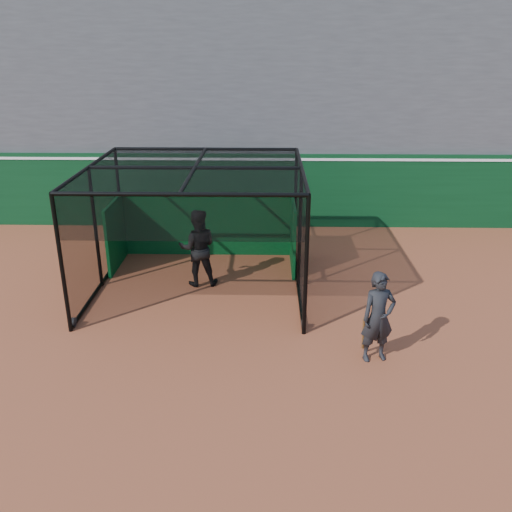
{
  "coord_description": "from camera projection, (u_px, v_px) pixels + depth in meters",
  "views": [
    {
      "loc": [
        1.11,
        -9.55,
        6.01
      ],
      "look_at": [
        0.87,
        2.0,
        1.4
      ],
      "focal_mm": 38.0,
      "sensor_mm": 36.0,
      "label": 1
    }
  ],
  "objects": [
    {
      "name": "ground",
      "position": [
        212.0,
        355.0,
        11.12
      ],
      "size": [
        120.0,
        120.0,
        0.0
      ],
      "primitive_type": "plane",
      "color": "brown",
      "rests_on": "ground"
    },
    {
      "name": "batting_cage",
      "position": [
        197.0,
        229.0,
        13.67
      ],
      "size": [
        5.26,
        4.94,
        3.15
      ],
      "color": "black",
      "rests_on": "ground"
    },
    {
      "name": "on_deck_player",
      "position": [
        378.0,
        317.0,
        10.65
      ],
      "size": [
        0.78,
        0.6,
        1.89
      ],
      "color": "black",
      "rests_on": "ground"
    },
    {
      "name": "batter",
      "position": [
        198.0,
        248.0,
        13.99
      ],
      "size": [
        1.08,
        0.89,
        2.04
      ],
      "primitive_type": "imported",
      "rotation": [
        0.0,
        0.0,
        3.26
      ],
      "color": "black",
      "rests_on": "ground"
    },
    {
      "name": "grandstand",
      "position": [
        239.0,
        83.0,
        20.85
      ],
      "size": [
        50.0,
        7.85,
        8.95
      ],
      "color": "#4C4C4F",
      "rests_on": "ground"
    },
    {
      "name": "outfield_wall",
      "position": [
        235.0,
        189.0,
        18.53
      ],
      "size": [
        50.0,
        0.5,
        2.5
      ],
      "color": "#093517",
      "rests_on": "ground"
    }
  ]
}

